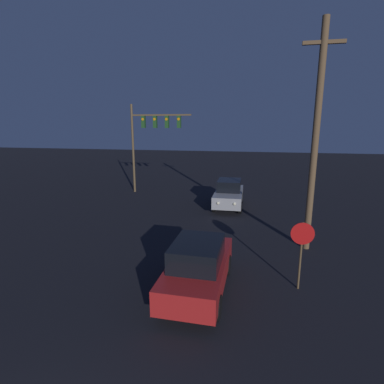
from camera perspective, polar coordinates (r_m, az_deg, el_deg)
car_near at (r=9.96m, az=1.20°, el=-13.96°), size 1.87×4.45×1.79m
car_far at (r=20.00m, az=7.03°, el=-0.31°), size 1.86×4.44×1.79m
traffic_signal_mast at (r=23.87m, az=-8.02°, el=11.26°), size 4.82×0.30×6.91m
stop_sign at (r=10.44m, az=20.17°, el=-9.11°), size 0.74×0.07×2.32m
utility_pole at (r=13.45m, az=22.47°, el=9.56°), size 1.58×0.28×9.40m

